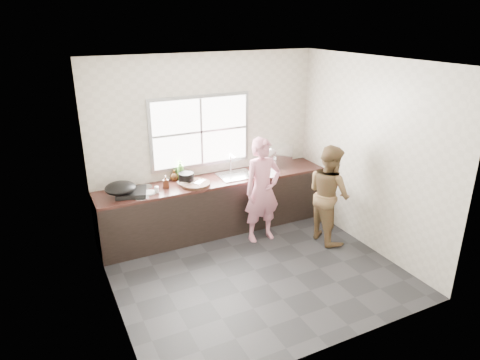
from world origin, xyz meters
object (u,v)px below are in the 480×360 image
bowl_mince (185,184)px  bowl_held (258,171)px  dish_rack (277,155)px  pot_lid_right (144,187)px  woman (262,193)px  plate_food (149,193)px  glass_jar (157,190)px  cutting_board (195,184)px  pot_lid_left (141,197)px  bottle_brown_short (174,176)px  bottle_brown_tall (166,182)px  burner (131,192)px  wok (120,188)px  bottle_green (180,170)px  person_side (329,194)px  bowl_crabs (257,175)px  black_pot (186,178)px

bowl_mince → bowl_held: size_ratio=1.01×
dish_rack → pot_lid_right: dish_rack is taller
woman → plate_food: woman is taller
bowl_mince → glass_jar: (-0.44, -0.09, 0.02)m
bowl_mince → bowl_held: (1.20, -0.03, 0.01)m
plate_food → glass_jar: glass_jar is taller
cutting_board → pot_lid_left: size_ratio=1.99×
plate_food → pot_lid_left: plate_food is taller
cutting_board → bottle_brown_short: 0.40m
bottle_brown_tall → glass_jar: (-0.17, -0.12, -0.04)m
glass_jar → burner: (-0.33, 0.09, -0.01)m
dish_rack → glass_jar: bearing=168.9°
bowl_mince → wok: wok is taller
bowl_held → bottle_green: size_ratio=0.66×
person_side → burner: (-2.66, 0.97, 0.15)m
bottle_green → glass_jar: 0.59m
bowl_crabs → black_pot: 1.09m
bottle_brown_tall → glass_jar: bottle_brown_tall is taller
cutting_board → bottle_brown_short: bearing=122.2°
cutting_board → pot_lid_right: (-0.68, 0.27, -0.02)m
bowl_held → wok: size_ratio=0.48×
person_side → bowl_crabs: person_side is taller
bottle_brown_tall → burner: 0.51m
dish_rack → bottle_brown_tall: bearing=166.1°
bottle_brown_tall → dish_rack: 1.99m
person_side → pot_lid_left: (-2.58, 0.79, 0.13)m
bottle_brown_short → wok: wok is taller
bowl_crabs → pot_lid_left: bowl_crabs is taller
bottle_brown_short → pot_lid_right: bottle_brown_short is taller
plate_food → cutting_board: bearing=-1.4°
burner → dish_rack: dish_rack is taller
bottle_brown_tall → glass_jar: size_ratio=1.90×
bottle_brown_tall → dish_rack: bearing=5.3°
bowl_mince → bowl_crabs: bearing=-9.3°
woman → cutting_board: (-0.88, 0.45, 0.14)m
bottle_green → bowl_held: bearing=-13.5°
dish_rack → cutting_board: bearing=171.5°
plate_food → bottle_green: 0.67m
bowl_crabs → pot_lid_right: bearing=167.2°
bowl_held → woman: bearing=-111.0°
bowl_held → bottle_brown_tall: size_ratio=1.19×
plate_food → burner: 0.24m
pot_lid_left → pot_lid_right: (0.14, 0.37, -0.00)m
pot_lid_right → wok: bearing=-147.8°
cutting_board → bowl_held: size_ratio=2.19×
dish_rack → pot_lid_left: bearing=170.1°
glass_jar → bottle_green: bearing=36.2°
plate_food → bottle_brown_short: (0.47, 0.32, 0.07)m
bowl_mince → bowl_crabs: size_ratio=0.92×
bowl_crabs → burner: (-1.89, 0.18, -0.00)m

